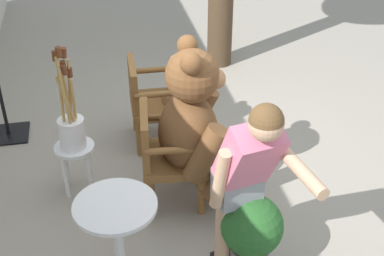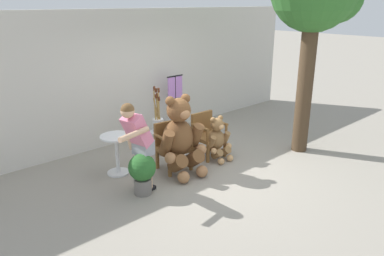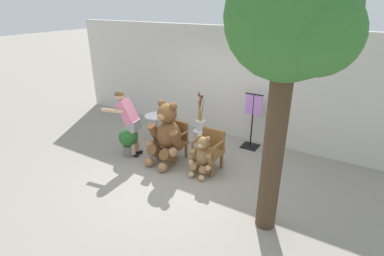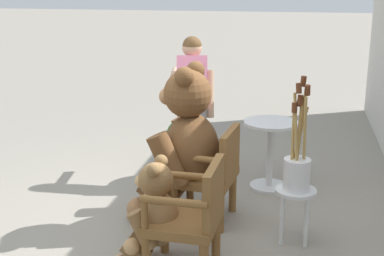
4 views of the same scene
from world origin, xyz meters
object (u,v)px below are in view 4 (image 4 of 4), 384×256
at_px(teddy_bear_large, 183,144).
at_px(round_side_table, 270,147).
at_px(wooden_chair_left, 211,171).
at_px(person_visitor, 192,97).
at_px(brush_bucket, 297,165).
at_px(potted_plant, 186,143).
at_px(teddy_bear_small, 153,215).
at_px(wooden_chair_right, 191,214).
at_px(white_stool, 295,201).

height_order(teddy_bear_large, round_side_table, teddy_bear_large).
xyz_separation_m(wooden_chair_left, person_visitor, (-0.98, -0.37, 0.45)).
xyz_separation_m(wooden_chair_left, round_side_table, (-0.86, 0.47, -0.01)).
height_order(wooden_chair_left, brush_bucket, brush_bucket).
xyz_separation_m(brush_bucket, potted_plant, (-1.23, -1.19, -0.27)).
bearing_deg(wooden_chair_left, teddy_bear_small, -17.74).
bearing_deg(wooden_chair_left, potted_plant, -155.58).
distance_m(wooden_chair_right, teddy_bear_small, 0.29).
relative_size(wooden_chair_right, person_visitor, 0.56).
relative_size(teddy_bear_small, white_stool, 1.89).
relative_size(wooden_chair_left, round_side_table, 1.19).
bearing_deg(brush_bucket, teddy_bear_large, -105.27).
xyz_separation_m(teddy_bear_small, brush_bucket, (-0.64, 1.04, 0.24)).
bearing_deg(brush_bucket, teddy_bear_small, -58.21).
bearing_deg(person_visitor, round_side_table, 82.42).
height_order(brush_bucket, potted_plant, brush_bucket).
bearing_deg(teddy_bear_small, teddy_bear_large, 178.07).
bearing_deg(white_stool, wooden_chair_left, -109.31).
height_order(wooden_chair_right, round_side_table, wooden_chair_right).
xyz_separation_m(white_stool, potted_plant, (-1.23, -1.19, 0.04)).
bearing_deg(wooden_chair_right, teddy_bear_small, -90.69).
distance_m(teddy_bear_small, person_visitor, 1.94).
relative_size(teddy_bear_large, potted_plant, 2.09).
xyz_separation_m(wooden_chair_left, brush_bucket, (0.26, 0.75, 0.21)).
relative_size(teddy_bear_large, brush_bucket, 1.53).
bearing_deg(teddy_bear_small, potted_plant, -175.35).
bearing_deg(person_visitor, white_stool, 42.13).
xyz_separation_m(person_visitor, potted_plant, (0.01, -0.07, -0.51)).
distance_m(wooden_chair_right, round_side_table, 1.83).
bearing_deg(wooden_chair_left, brush_bucket, 70.84).
bearing_deg(person_visitor, teddy_bear_large, 6.88).
height_order(wooden_chair_right, teddy_bear_small, teddy_bear_small).
bearing_deg(wooden_chair_right, round_side_table, 165.04).
distance_m(teddy_bear_large, brush_bucket, 1.04).
relative_size(teddy_bear_small, brush_bucket, 0.94).
bearing_deg(round_side_table, person_visitor, -97.58).
relative_size(teddy_bear_small, potted_plant, 1.28).
relative_size(white_stool, round_side_table, 0.64).
xyz_separation_m(teddy_bear_small, white_stool, (-0.64, 1.04, -0.07)).
height_order(teddy_bear_large, brush_bucket, teddy_bear_large).
bearing_deg(brush_bucket, person_visitor, -137.83).
relative_size(wooden_chair_right, teddy_bear_large, 0.60).
bearing_deg(wooden_chair_left, round_side_table, 151.31).
distance_m(white_stool, round_side_table, 1.16).
height_order(wooden_chair_left, potted_plant, wooden_chair_left).
bearing_deg(wooden_chair_right, teddy_bear_large, -164.34).
xyz_separation_m(white_stool, round_side_table, (-1.13, -0.27, 0.09)).
bearing_deg(white_stool, brush_bucket, -168.69).
xyz_separation_m(teddy_bear_large, potted_plant, (-0.96, -0.18, -0.30)).
xyz_separation_m(teddy_bear_small, round_side_table, (-1.77, 0.76, 0.02)).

